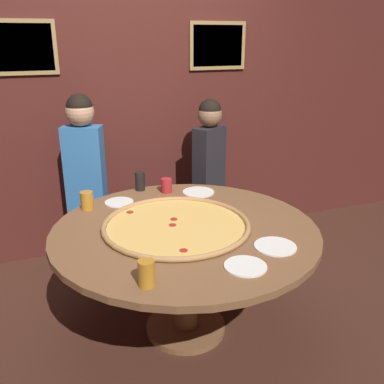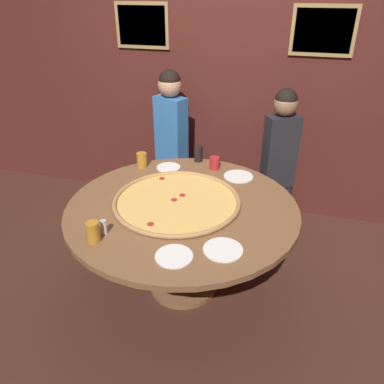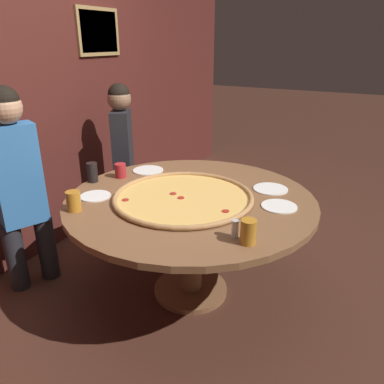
# 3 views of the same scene
# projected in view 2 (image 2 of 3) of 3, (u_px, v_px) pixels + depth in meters

# --- Properties ---
(ground_plane) EXTENTS (24.00, 24.00, 0.00)m
(ground_plane) POSITION_uv_depth(u_px,v_px,m) (183.00, 285.00, 2.96)
(ground_plane) COLOR #422319
(back_wall) EXTENTS (6.40, 0.08, 2.60)m
(back_wall) POSITION_uv_depth(u_px,v_px,m) (226.00, 79.00, 3.51)
(back_wall) COLOR #4C1E19
(back_wall) RESTS_ON ground_plane
(dining_table) EXTENTS (1.61, 1.61, 0.74)m
(dining_table) POSITION_uv_depth(u_px,v_px,m) (182.00, 220.00, 2.66)
(dining_table) COLOR brown
(dining_table) RESTS_ON ground_plane
(giant_pizza) EXTENTS (0.90, 0.90, 0.03)m
(giant_pizza) POSITION_uv_depth(u_px,v_px,m) (177.00, 201.00, 2.63)
(giant_pizza) COLOR #EAB75B
(giant_pizza) RESTS_ON dining_table
(drink_cup_far_right) EXTENTS (0.08, 0.08, 0.13)m
(drink_cup_far_right) POSITION_uv_depth(u_px,v_px,m) (93.00, 232.00, 2.21)
(drink_cup_far_right) COLOR #BC7A23
(drink_cup_far_right) RESTS_ON dining_table
(drink_cup_far_left) EXTENTS (0.08, 0.08, 0.10)m
(drink_cup_far_left) POSITION_uv_depth(u_px,v_px,m) (215.00, 163.00, 3.09)
(drink_cup_far_left) COLOR #B22328
(drink_cup_far_left) RESTS_ON dining_table
(drink_cup_front_edge) EXTENTS (0.09, 0.09, 0.12)m
(drink_cup_front_edge) POSITION_uv_depth(u_px,v_px,m) (142.00, 160.00, 3.12)
(drink_cup_front_edge) COLOR #BC7A23
(drink_cup_front_edge) RESTS_ON dining_table
(drink_cup_near_left) EXTENTS (0.07, 0.07, 0.14)m
(drink_cup_near_left) POSITION_uv_depth(u_px,v_px,m) (198.00, 153.00, 3.22)
(drink_cup_near_left) COLOR black
(drink_cup_near_left) RESTS_ON dining_table
(white_plate_left_side) EXTENTS (0.23, 0.23, 0.01)m
(white_plate_left_side) POSITION_uv_depth(u_px,v_px,m) (238.00, 176.00, 2.98)
(white_plate_left_side) COLOR white
(white_plate_left_side) RESTS_ON dining_table
(white_plate_right_side) EXTENTS (0.23, 0.23, 0.01)m
(white_plate_right_side) POSITION_uv_depth(u_px,v_px,m) (223.00, 250.00, 2.16)
(white_plate_right_side) COLOR white
(white_plate_right_side) RESTS_ON dining_table
(white_plate_beside_cup) EXTENTS (0.22, 0.22, 0.01)m
(white_plate_beside_cup) POSITION_uv_depth(u_px,v_px,m) (174.00, 256.00, 2.11)
(white_plate_beside_cup) COLOR white
(white_plate_beside_cup) RESTS_ON dining_table
(white_plate_near_front) EXTENTS (0.20, 0.20, 0.01)m
(white_plate_near_front) POSITION_uv_depth(u_px,v_px,m) (168.00, 167.00, 3.13)
(white_plate_near_front) COLOR white
(white_plate_near_front) RESTS_ON dining_table
(condiment_shaker) EXTENTS (0.04, 0.04, 0.10)m
(condiment_shaker) POSITION_uv_depth(u_px,v_px,m) (104.00, 227.00, 2.28)
(condiment_shaker) COLOR silver
(condiment_shaker) RESTS_ON dining_table
(diner_side_right) EXTENTS (0.38, 0.26, 1.43)m
(diner_side_right) POSITION_uv_depth(u_px,v_px,m) (171.00, 136.00, 3.58)
(diner_side_right) COLOR #232328
(diner_side_right) RESTS_ON ground_plane
(diner_side_left) EXTENTS (0.35, 0.28, 1.35)m
(diner_side_left) POSITION_uv_depth(u_px,v_px,m) (279.00, 155.00, 3.29)
(diner_side_left) COLOR #232328
(diner_side_left) RESTS_ON ground_plane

